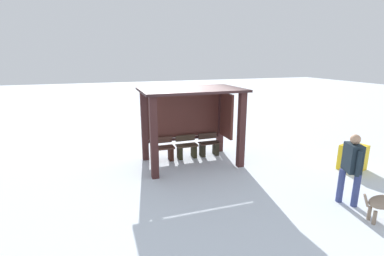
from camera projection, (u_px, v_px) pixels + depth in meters
name	position (u px, v px, depth m)	size (l,w,h in m)	color
ground_plane	(191.00, 163.00, 8.78)	(60.00, 60.00, 0.00)	white
bus_shelter	(192.00, 110.00, 8.62)	(2.99, 1.89, 2.32)	#402120
bench_left_inside	(163.00, 151.00, 8.89)	(0.68, 0.38, 0.74)	#513329
bench_center_inside	(187.00, 149.00, 9.14)	(0.68, 0.36, 0.74)	#473526
bench_right_inside	(209.00, 147.00, 9.39)	(0.68, 0.37, 0.73)	#3F2D24
person_walking	(352.00, 164.00, 6.10)	(0.41, 0.61, 1.62)	#1A2731
grit_bin	(353.00, 157.00, 8.17)	(0.70, 0.56, 0.74)	yellow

